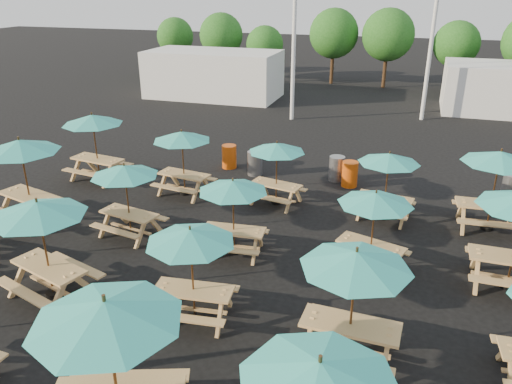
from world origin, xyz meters
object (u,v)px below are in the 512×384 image
(picnic_unit_3, at_px, (93,124))
(picnic_unit_11, at_px, (277,151))
(picnic_unit_2, at_px, (21,151))
(waste_bin_0, at_px, (229,157))
(picnic_unit_5, at_px, (39,215))
(picnic_unit_6, at_px, (125,175))
(waste_bin_1, at_px, (255,163))
(picnic_unit_14, at_px, (375,203))
(picnic_unit_10, at_px, (233,191))
(picnic_unit_7, at_px, (182,140))
(picnic_unit_19, at_px, (499,162))
(picnic_unit_8, at_px, (107,321))
(waste_bin_4, at_px, (511,188))
(picnic_unit_9, at_px, (191,242))
(waste_bin_3, at_px, (350,174))
(picnic_unit_12, at_px, (319,382))
(waste_bin_2, at_px, (337,168))
(picnic_unit_15, at_px, (389,162))
(picnic_unit_13, at_px, (356,267))

(picnic_unit_3, distance_m, picnic_unit_11, 6.71)
(picnic_unit_2, xyz_separation_m, waste_bin_0, (3.97, 6.19, -1.75))
(picnic_unit_5, bearing_deg, picnic_unit_2, 152.33)
(picnic_unit_5, distance_m, waste_bin_0, 9.44)
(picnic_unit_6, height_order, waste_bin_1, picnic_unit_6)
(picnic_unit_2, bearing_deg, picnic_unit_3, 106.88)
(picnic_unit_14, xyz_separation_m, waste_bin_1, (-4.74, 5.47, -1.35))
(picnic_unit_3, distance_m, picnic_unit_10, 7.42)
(picnic_unit_2, relative_size, picnic_unit_7, 1.23)
(picnic_unit_11, xyz_separation_m, waste_bin_1, (-1.45, 2.31, -1.33))
(picnic_unit_14, bearing_deg, picnic_unit_19, 64.90)
(picnic_unit_2, height_order, picnic_unit_7, picnic_unit_2)
(picnic_unit_2, distance_m, picnic_unit_8, 8.98)
(picnic_unit_11, bearing_deg, waste_bin_4, 31.45)
(picnic_unit_8, bearing_deg, picnic_unit_14, 43.48)
(picnic_unit_9, height_order, waste_bin_3, picnic_unit_9)
(picnic_unit_12, bearing_deg, picnic_unit_10, 136.03)
(picnic_unit_12, height_order, waste_bin_4, picnic_unit_12)
(picnic_unit_3, distance_m, picnic_unit_9, 9.25)
(picnic_unit_8, height_order, waste_bin_3, picnic_unit_8)
(picnic_unit_9, bearing_deg, waste_bin_0, 99.74)
(picnic_unit_10, relative_size, picnic_unit_12, 0.79)
(waste_bin_1, bearing_deg, picnic_unit_12, -68.71)
(picnic_unit_8, height_order, waste_bin_0, picnic_unit_8)
(picnic_unit_3, distance_m, waste_bin_2, 8.76)
(waste_bin_4, bearing_deg, picnic_unit_7, -165.27)
(picnic_unit_2, bearing_deg, picnic_unit_10, 15.50)
(picnic_unit_7, relative_size, picnic_unit_8, 0.78)
(picnic_unit_8, xyz_separation_m, picnic_unit_12, (3.06, -0.10, -0.14))
(waste_bin_3, bearing_deg, picnic_unit_8, -99.50)
(picnic_unit_3, relative_size, picnic_unit_8, 0.85)
(picnic_unit_15, bearing_deg, picnic_unit_11, -171.72)
(picnic_unit_2, height_order, picnic_unit_9, picnic_unit_2)
(picnic_unit_2, relative_size, waste_bin_0, 3.04)
(picnic_unit_11, height_order, picnic_unit_13, picnic_unit_13)
(picnic_unit_14, xyz_separation_m, waste_bin_4, (3.94, 5.72, -1.35))
(picnic_unit_12, bearing_deg, picnic_unit_14, 105.99)
(waste_bin_3, distance_m, waste_bin_4, 5.19)
(picnic_unit_5, height_order, picnic_unit_13, picnic_unit_5)
(picnic_unit_13, relative_size, waste_bin_0, 2.61)
(picnic_unit_6, relative_size, picnic_unit_13, 0.92)
(picnic_unit_2, height_order, picnic_unit_11, picnic_unit_2)
(picnic_unit_9, relative_size, picnic_unit_12, 0.82)
(picnic_unit_7, bearing_deg, picnic_unit_5, -84.33)
(picnic_unit_5, relative_size, picnic_unit_11, 1.21)
(picnic_unit_11, bearing_deg, picnic_unit_5, -106.02)
(waste_bin_1, distance_m, waste_bin_3, 3.50)
(picnic_unit_5, xyz_separation_m, picnic_unit_19, (9.79, 6.62, 0.02))
(waste_bin_0, distance_m, waste_bin_2, 4.16)
(picnic_unit_3, distance_m, picnic_unit_14, 10.52)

